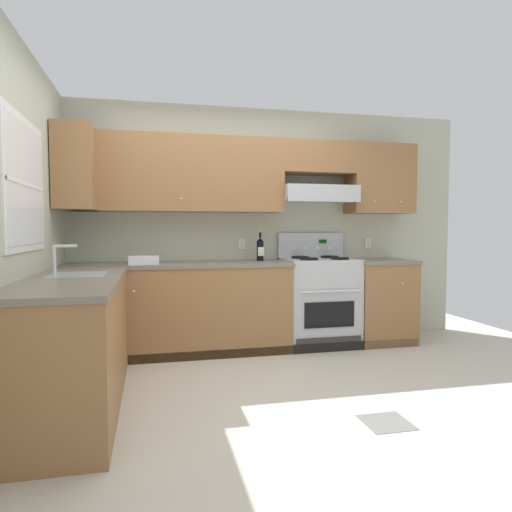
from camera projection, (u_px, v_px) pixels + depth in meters
ground_plane at (249, 393)px, 3.47m from camera, size 7.04×7.04×0.00m
floor_accent_tile at (386, 422)px, 2.93m from camera, size 0.30×0.30×0.01m
wall_back at (256, 207)px, 4.96m from camera, size 4.68×0.57×2.55m
wall_left at (25, 215)px, 3.26m from camera, size 0.47×4.00×2.55m
counter_back_run at (229, 307)px, 4.66m from camera, size 3.60×0.65×0.91m
counter_left_run at (75, 342)px, 3.17m from camera, size 0.63×1.91×1.13m
stove at (319, 301)px, 4.89m from camera, size 0.76×0.62×1.20m
wine_bottle at (260, 248)px, 4.81m from camera, size 0.07×0.08×0.32m
bowl at (144, 261)px, 4.37m from camera, size 0.28×0.24×0.07m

